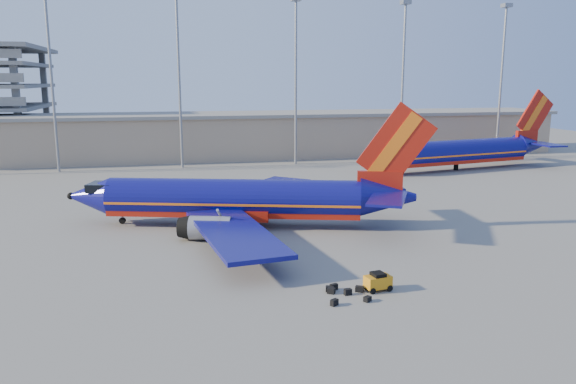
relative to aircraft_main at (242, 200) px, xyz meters
name	(u,v)px	position (x,y,z in m)	size (l,w,h in m)	color
ground	(252,239)	(0.21, -4.93, -2.74)	(220.00, 220.00, 0.00)	slate
terminal_building	(257,134)	(10.21, 53.07, 1.58)	(122.00, 16.00, 8.50)	#9D856C
light_mast_row	(238,63)	(5.21, 41.07, 14.82)	(101.60, 1.60, 28.65)	gray
aircraft_main	(242,200)	(0.00, 0.00, 0.00)	(36.89, 34.96, 12.81)	navy
aircraft_second	(462,152)	(40.89, 28.80, 0.29)	(38.63, 16.29, 13.21)	navy
baggage_tug	(378,281)	(7.03, -20.09, -2.04)	(2.03, 1.42, 1.34)	orange
luggage_pile	(343,292)	(4.32, -20.39, -2.53)	(3.17, 3.26, 0.45)	black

